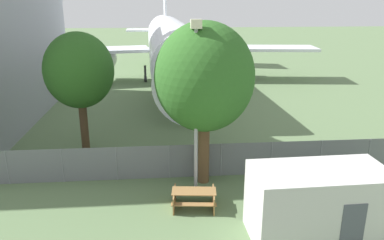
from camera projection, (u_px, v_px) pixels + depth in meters
The scene contains 7 objects.
perimeter_fence at pixel (169, 162), 18.26m from camera, with size 56.07×0.07×1.71m.
airplane at pixel (172, 44), 38.48m from camera, with size 31.75×40.32×13.62m.
portable_cabin at pixel (318, 203), 13.58m from camera, with size 4.92×2.51×2.67m.
picnic_bench_open_grass at pixel (194, 197), 15.75m from camera, with size 1.99×1.59×0.76m.
tree_near_hangar at pixel (204, 78), 16.60m from camera, with size 4.47×4.47×7.58m.
tree_left_of_cabin at pixel (79, 71), 20.47m from camera, with size 3.80×3.80×6.81m.
light_mast at pixel (196, 93), 15.64m from camera, with size 0.44×0.44×7.66m.
Camera 1 is at (-0.36, -5.35, 8.36)m, focal length 35.00 mm.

